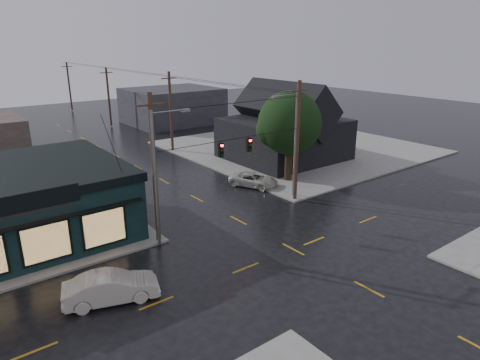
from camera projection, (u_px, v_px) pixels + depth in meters
ground_plane at (293, 249)px, 28.29m from camera, size 160.00×160.00×0.00m
sidewalk_ne at (296, 147)px, 54.90m from camera, size 28.00×28.00×0.15m
ne_building at (285, 121)px, 48.37m from camera, size 12.60×11.60×8.75m
corner_tree at (290, 123)px, 40.17m from camera, size 6.03×6.03×8.62m
utility_pole_nw at (159, 241)px, 29.43m from camera, size 2.00×0.32×10.15m
utility_pole_ne at (295, 200)px, 36.95m from camera, size 2.00×0.32×10.15m
utility_pole_far_a at (173, 151)px, 53.14m from camera, size 2.00×0.32×9.65m
utility_pole_far_b at (111, 126)px, 68.21m from camera, size 2.00×0.32×9.15m
utility_pole_far_c at (72, 111)px, 83.27m from camera, size 2.00×0.32×9.15m
span_signal_assembly at (235, 147)px, 31.46m from camera, size 13.00×0.48×1.23m
streetlight_nw at (160, 246)px, 28.73m from camera, size 5.40×0.30×9.15m
streetlight_ne at (293, 197)px, 37.76m from camera, size 5.40×0.30×9.15m
bg_building_east at (172, 106)px, 70.57m from camera, size 14.00×12.00×5.60m
sedan_cream at (111, 287)px, 22.47m from camera, size 5.19×3.12×1.62m
suv_silver at (254, 180)px, 40.22m from camera, size 3.89×5.11×1.29m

